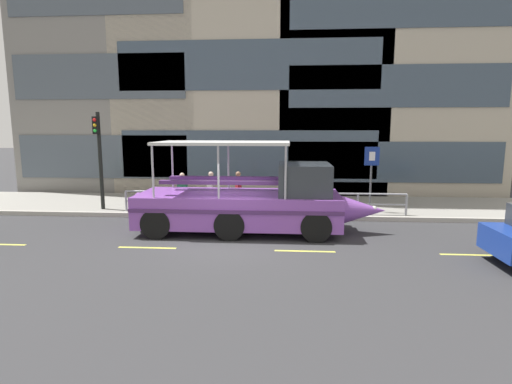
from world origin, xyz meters
The scene contains 13 objects.
ground_plane centered at (0.00, 0.00, 0.00)m, with size 120.00×120.00×0.00m, color #333335.
sidewalk centered at (0.00, 5.60, 0.09)m, with size 32.00×4.80×0.18m, color gray.
curb_edge centered at (0.00, 3.11, 0.09)m, with size 32.00×0.18×0.18m, color #B2ADA3.
lane_centreline centered at (0.00, -1.10, 0.00)m, with size 25.80×0.12×0.01m.
office_tower_right centered at (7.34, 14.17, 11.41)m, with size 11.78×11.64×22.81m.
curb_guardrail centered at (0.88, 3.45, 0.77)m, with size 11.58×0.09×0.88m.
traffic_light_pole centered at (-6.04, 3.73, 2.67)m, with size 0.24×0.46×4.11m.
parking_sign centered at (5.33, 4.12, 2.01)m, with size 0.60×0.12×2.69m.
duck_tour_boat centered at (0.66, 1.13, 1.05)m, with size 8.73×2.68×3.17m.
pedestrian_near_bow centered at (3.25, 4.88, 1.25)m, with size 0.49×0.29×1.78m.
pedestrian_mid_left centered at (-0.21, 4.21, 1.16)m, with size 0.31×0.42×1.63m.
pedestrian_mid_right centered at (-1.42, 4.36, 1.14)m, with size 0.41×0.30×1.59m.
pedestrian_near_stern centered at (-2.63, 4.13, 1.12)m, with size 0.42×0.26×1.56m.
Camera 1 is at (1.80, -12.70, 3.61)m, focal length 28.22 mm.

